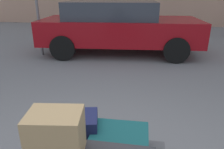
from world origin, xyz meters
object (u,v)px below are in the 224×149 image
(suitcase_teal_front_left, at_px, (119,145))
(duffel_bag_navy_rear_right, at_px, (63,132))
(parked_car, at_px, (118,26))
(bollard_kerb_near, at_px, (188,26))

(suitcase_teal_front_left, distance_m, duffel_bag_navy_rear_right, 0.52)
(duffel_bag_navy_rear_right, xyz_separation_m, parked_car, (-0.11, 4.55, 0.26))
(parked_car, bearing_deg, duffel_bag_navy_rear_right, -88.61)
(suitcase_teal_front_left, height_order, parked_car, parked_car)
(suitcase_teal_front_left, bearing_deg, duffel_bag_navy_rear_right, 174.68)
(duffel_bag_navy_rear_right, relative_size, parked_car, 0.14)
(bollard_kerb_near, bearing_deg, suitcase_teal_front_left, -103.45)
(parked_car, bearing_deg, suitcase_teal_front_left, -82.24)
(suitcase_teal_front_left, distance_m, bollard_kerb_near, 7.72)
(parked_car, xyz_separation_m, bollard_kerb_near, (2.42, 2.92, -0.40))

